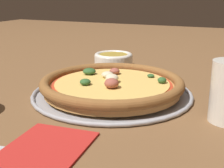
{
  "coord_description": "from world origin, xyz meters",
  "views": [
    {
      "loc": [
        -0.61,
        -0.27,
        0.23
      ],
      "look_at": [
        0.0,
        0.0,
        0.03
      ],
      "focal_mm": 50.0,
      "sensor_mm": 36.0,
      "label": 1
    }
  ],
  "objects": [
    {
      "name": "napkin",
      "position": [
        -0.28,
        -0.01,
        0.0
      ],
      "size": [
        0.17,
        0.13,
        0.01
      ],
      "rotation": [
        0.0,
        0.0,
        0.09
      ],
      "color": "#B2231E",
      "rests_on": "ground_plane"
    },
    {
      "name": "pizza_tray",
      "position": [
        0.0,
        0.0,
        0.0
      ],
      "size": [
        0.36,
        0.36,
        0.01
      ],
      "color": "#9E9EA3",
      "rests_on": "ground_plane"
    },
    {
      "name": "pizza",
      "position": [
        0.0,
        0.0,
        0.03
      ],
      "size": [
        0.32,
        0.32,
        0.04
      ],
      "color": "#BC7F42",
      "rests_on": "pizza_tray"
    },
    {
      "name": "bowl_near",
      "position": [
        0.26,
        0.11,
        0.02
      ],
      "size": [
        0.12,
        0.12,
        0.04
      ],
      "color": "silver",
      "rests_on": "ground_plane"
    },
    {
      "name": "ground_plane",
      "position": [
        0.0,
        0.0,
        0.0
      ],
      "size": [
        3.0,
        3.0,
        0.0
      ],
      "primitive_type": "plane",
      "color": "brown"
    }
  ]
}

